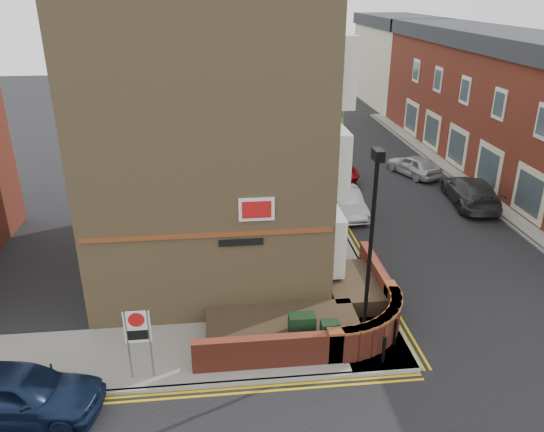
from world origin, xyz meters
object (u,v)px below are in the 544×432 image
at_px(lamppost, 370,253).
at_px(utility_cabinet_large, 302,332).
at_px(zone_sign, 138,332).
at_px(silver_car_near, 346,202).
at_px(navy_hatchback, 19,392).

bearing_deg(lamppost, utility_cabinet_large, 176.99).
distance_m(zone_sign, silver_car_near, 14.24).
xyz_separation_m(navy_hatchback, silver_car_near, (11.60, 12.29, -0.10)).
distance_m(lamppost, silver_car_near, 11.11).
height_order(lamppost, navy_hatchback, lamppost).
height_order(navy_hatchback, silver_car_near, navy_hatchback).
height_order(utility_cabinet_large, navy_hatchback, navy_hatchback).
bearing_deg(lamppost, navy_hatchback, -169.94).
distance_m(lamppost, zone_sign, 6.85).
bearing_deg(navy_hatchback, silver_car_near, -34.43).
relative_size(zone_sign, navy_hatchback, 0.52).
bearing_deg(navy_hatchback, lamppost, -71.01).
height_order(lamppost, zone_sign, lamppost).
relative_size(zone_sign, silver_car_near, 0.58).
xyz_separation_m(lamppost, utility_cabinet_large, (-1.90, 0.10, -2.62)).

